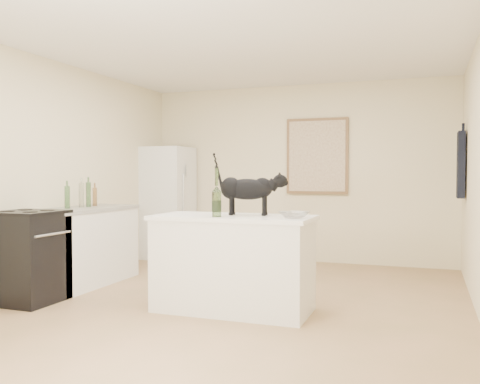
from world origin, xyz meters
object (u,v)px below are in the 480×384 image
at_px(stove, 28,258).
at_px(glass_bowl, 294,215).
at_px(fridge, 167,203).
at_px(black_cat, 247,192).
at_px(wine_bottle, 217,195).

distance_m(stove, glass_bowl, 2.72).
bearing_deg(glass_bowl, stove, -173.35).
xyz_separation_m(stove, fridge, (0.00, 2.95, 0.40)).
bearing_deg(black_cat, stove, -175.97).
distance_m(stove, fridge, 2.98).
bearing_deg(black_cat, fridge, 122.63).
height_order(black_cat, glass_bowl, black_cat).
height_order(black_cat, wine_bottle, black_cat).
relative_size(stove, glass_bowl, 3.69).
bearing_deg(stove, fridge, 90.00).
bearing_deg(wine_bottle, black_cat, 52.91).
relative_size(stove, fridge, 0.53).
bearing_deg(black_cat, wine_bottle, -135.65).
height_order(fridge, black_cat, fridge).
bearing_deg(fridge, glass_bowl, -44.80).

